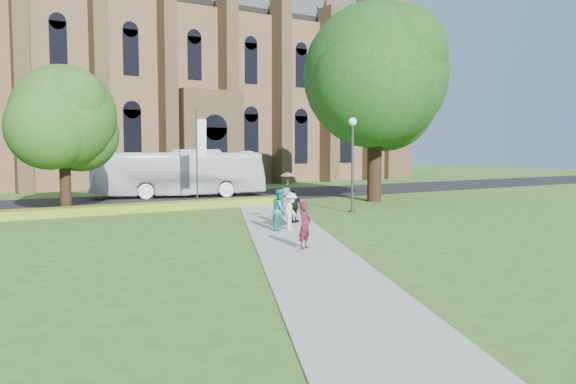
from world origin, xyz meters
TOP-DOWN VIEW (x-y plane):
  - ground at (0.00, 0.00)m, footprint 160.00×160.00m
  - road at (0.00, 20.00)m, footprint 160.00×10.00m
  - footpath at (0.00, 1.00)m, footprint 15.58×28.54m
  - flower_hedge at (-2.00, 13.20)m, footprint 18.00×1.40m
  - cathedral at (10.00, 39.73)m, footprint 52.60×18.25m
  - streetlamp at (7.50, 6.50)m, footprint 0.44×0.44m
  - large_tree at (13.00, 11.00)m, footprint 9.60×9.60m
  - street_tree_1 at (-6.00, 14.50)m, footprint 5.60×5.60m
  - banner_pole_0 at (2.11, 15.20)m, footprint 0.70×0.10m
  - tour_coach at (3.11, 21.26)m, footprint 12.83×6.04m
  - pedestrian_0 at (-1.17, -1.70)m, footprint 0.70×0.61m
  - pedestrian_1 at (0.42, 2.55)m, footprint 1.08×1.09m
  - pedestrian_2 at (0.91, 2.46)m, footprint 1.17×1.14m
  - pedestrian_3 at (2.36, 4.44)m, footprint 0.99×0.59m
  - pedestrian_4 at (1.58, 3.95)m, footprint 0.99×0.96m
  - parasol at (1.76, 4.05)m, footprint 0.81×0.81m

SIDE VIEW (x-z plane):
  - ground at x=0.00m, z-range 0.00..0.00m
  - road at x=0.00m, z-range 0.00..0.02m
  - footpath at x=0.00m, z-range 0.00..0.04m
  - flower_hedge at x=-2.00m, z-range 0.00..0.45m
  - pedestrian_3 at x=2.36m, z-range 0.04..1.62m
  - pedestrian_2 at x=0.91m, z-range 0.04..1.65m
  - pedestrian_0 at x=-1.17m, z-range 0.04..1.66m
  - pedestrian_4 at x=1.58m, z-range 0.04..1.75m
  - pedestrian_1 at x=0.42m, z-range 0.04..1.82m
  - tour_coach at x=3.11m, z-range 0.02..3.50m
  - parasol at x=1.76m, z-range 1.75..2.35m
  - streetlamp at x=7.50m, z-range 0.68..5.92m
  - banner_pole_0 at x=2.11m, z-range 0.39..6.39m
  - street_tree_1 at x=-6.00m, z-range 1.20..9.25m
  - large_tree at x=13.00m, z-range 1.77..14.97m
  - cathedral at x=10.00m, z-range -1.02..26.98m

